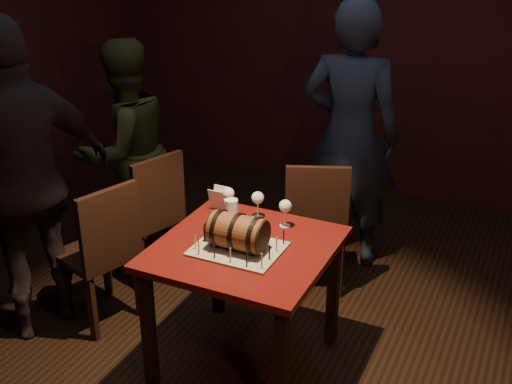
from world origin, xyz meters
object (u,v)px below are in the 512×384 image
at_px(chair_left_front, 103,248).
at_px(person_left_rear, 125,152).
at_px(wine_glass_right, 285,207).
at_px(barrel_cake, 238,232).
at_px(person_back, 350,137).
at_px(chair_left_rear, 151,211).
at_px(person_left_front, 25,182).
at_px(wine_glass_left, 228,195).
at_px(chair_back, 316,219).
at_px(wine_glass_mid, 258,199).
at_px(pint_of_ale, 232,212).
at_px(pub_table, 245,263).

distance_m(chair_left_front, person_left_rear, 0.95).
bearing_deg(person_left_rear, wine_glass_right, 90.42).
relative_size(barrel_cake, person_back, 0.18).
relative_size(chair_left_rear, person_left_front, 0.49).
height_order(wine_glass_left, chair_back, chair_back).
distance_m(wine_glass_mid, person_left_front, 1.33).
xyz_separation_m(chair_back, person_left_front, (-1.38, -1.07, 0.42)).
height_order(barrel_cake, pint_of_ale, barrel_cake).
height_order(wine_glass_left, person_left_rear, person_left_rear).
xyz_separation_m(barrel_cake, person_left_front, (-1.29, -0.13, 0.09)).
xyz_separation_m(pub_table, person_left_rear, (-1.34, 0.79, 0.15)).
relative_size(wine_glass_mid, chair_left_front, 0.17).
relative_size(wine_glass_left, chair_back, 0.17).
bearing_deg(person_left_rear, wine_glass_mid, 89.21).
xyz_separation_m(pint_of_ale, chair_left_rear, (-0.78, 0.33, -0.30)).
xyz_separation_m(wine_glass_left, person_left_rear, (-1.08, 0.48, -0.07)).
xyz_separation_m(wine_glass_mid, person_back, (0.20, 1.06, 0.07)).
bearing_deg(wine_glass_right, person_left_front, -161.03).
distance_m(wine_glass_mid, person_left_rear, 1.34).
bearing_deg(pub_table, person_back, 85.02).
relative_size(pub_table, chair_left_rear, 0.97).
bearing_deg(wine_glass_left, barrel_cake, -56.15).
xyz_separation_m(pub_table, chair_left_front, (-0.94, -0.02, -0.12)).
bearing_deg(wine_glass_right, person_left_rear, 160.95).
height_order(chair_back, person_left_front, person_left_front).
relative_size(wine_glass_right, person_back, 0.09).
distance_m(wine_glass_right, chair_left_rear, 1.14).
height_order(wine_glass_right, person_left_front, person_left_front).
relative_size(barrel_cake, chair_back, 0.37).
relative_size(chair_left_rear, person_left_rear, 0.59).
distance_m(pub_table, pint_of_ale, 0.32).
bearing_deg(barrel_cake, chair_back, 84.64).
bearing_deg(chair_left_rear, pub_table, -28.69).
bearing_deg(pint_of_ale, person_left_rear, 152.69).
bearing_deg(wine_glass_left, wine_glass_mid, 6.34).
height_order(pub_table, person_back, person_back).
bearing_deg(chair_left_rear, chair_left_front, -87.43).
xyz_separation_m(chair_left_rear, person_back, (1.08, 0.87, 0.42)).
xyz_separation_m(pint_of_ale, chair_left_front, (-0.76, -0.21, -0.30)).
relative_size(chair_left_rear, person_back, 0.50).
xyz_separation_m(pub_table, person_back, (0.12, 1.39, 0.30)).
xyz_separation_m(wine_glass_left, chair_back, (0.33, 0.57, -0.35)).
bearing_deg(wine_glass_right, chair_left_front, -163.12).
distance_m(chair_left_front, person_back, 1.81).
xyz_separation_m(pub_table, wine_glass_right, (0.11, 0.30, 0.23)).
bearing_deg(wine_glass_right, wine_glass_left, 177.78).
relative_size(wine_glass_mid, wine_glass_right, 1.00).
bearing_deg(person_left_front, pint_of_ale, 126.27).
bearing_deg(barrel_cake, wine_glass_right, 71.88).
xyz_separation_m(wine_glass_left, person_left_front, (-1.05, -0.50, 0.08)).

